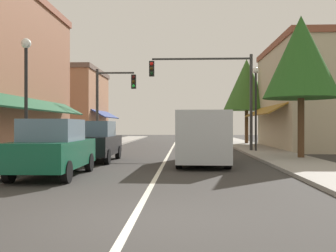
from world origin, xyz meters
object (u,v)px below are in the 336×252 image
object	(u,v)px
parked_car_nearest_left	(53,148)
street_lamp_left_near	(26,81)
traffic_signal_mast_arm	(215,84)
van_in_lane	(203,136)
traffic_signal_left_corner	(110,97)
street_lamp_right_mid	(256,95)
tree_right_near	(301,57)
tree_right_far	(247,85)
parked_car_second_left	(95,141)

from	to	relation	value
parked_car_nearest_left	street_lamp_left_near	xyz separation A→B (m)	(-1.65, 1.89, 2.30)
traffic_signal_mast_arm	van_in_lane	bearing A→B (deg)	-98.42
street_lamp_left_near	parked_car_nearest_left	bearing A→B (deg)	-48.89
traffic_signal_left_corner	street_lamp_right_mid	bearing A→B (deg)	-13.49
parked_car_nearest_left	van_in_lane	world-z (taller)	van_in_lane
traffic_signal_mast_arm	tree_right_near	bearing A→B (deg)	-54.76
van_in_lane	traffic_signal_left_corner	xyz separation A→B (m)	(-5.53, 8.98, 2.29)
parked_car_nearest_left	traffic_signal_left_corner	xyz separation A→B (m)	(-0.76, 12.93, 2.55)
street_lamp_right_mid	tree_right_near	distance (m)	4.99
parked_car_nearest_left	street_lamp_left_near	size ratio (longest dim) A/B	0.88
traffic_signal_mast_arm	traffic_signal_left_corner	xyz separation A→B (m)	(-6.59, 1.79, -0.59)
tree_right_near	tree_right_far	size ratio (longest dim) A/B	0.93
van_in_lane	tree_right_far	distance (m)	17.36
van_in_lane	tree_right_far	size ratio (longest dim) A/B	0.74
van_in_lane	parked_car_nearest_left	bearing A→B (deg)	-138.72
street_lamp_left_near	tree_right_near	distance (m)	11.91
traffic_signal_mast_arm	street_lamp_right_mid	distance (m)	2.46
traffic_signal_left_corner	street_lamp_left_near	xyz separation A→B (m)	(-0.90, -11.04, -0.25)
parked_car_second_left	street_lamp_right_mid	bearing A→B (deg)	34.79
street_lamp_left_near	tree_right_near	size ratio (longest dim) A/B	0.71
street_lamp_right_mid	tree_right_near	size ratio (longest dim) A/B	0.75
street_lamp_right_mid	tree_right_far	distance (m)	9.71
traffic_signal_left_corner	tree_right_far	xyz separation A→B (m)	(9.92, 7.38, 1.51)
traffic_signal_mast_arm	street_lamp_right_mid	bearing A→B (deg)	-8.68
van_in_lane	tree_right_near	size ratio (longest dim) A/B	0.79
van_in_lane	street_lamp_right_mid	distance (m)	7.94
tree_right_near	parked_car_second_left	bearing A→B (deg)	-173.33
tree_right_near	tree_right_far	bearing A→B (deg)	90.81
parked_car_second_left	traffic_signal_mast_arm	size ratio (longest dim) A/B	0.67
street_lamp_right_mid	traffic_signal_left_corner	bearing A→B (deg)	166.51
parked_car_second_left	tree_right_near	world-z (taller)	tree_right_near
traffic_signal_left_corner	street_lamp_right_mid	xyz separation A→B (m)	(8.93, -2.14, -0.11)
traffic_signal_mast_arm	tree_right_near	xyz separation A→B (m)	(3.53, -5.00, 0.68)
parked_car_second_left	traffic_signal_left_corner	size ratio (longest dim) A/B	0.79
tree_right_near	traffic_signal_mast_arm	bearing A→B (deg)	125.24
street_lamp_right_mid	tree_right_near	xyz separation A→B (m)	(1.20, -4.64, 1.38)
parked_car_nearest_left	street_lamp_right_mid	xyz separation A→B (m)	(8.17, 10.79, 2.44)
parked_car_second_left	van_in_lane	world-z (taller)	van_in_lane
parked_car_second_left	street_lamp_left_near	world-z (taller)	street_lamp_left_near
parked_car_second_left	tree_right_near	bearing A→B (deg)	6.10
parked_car_second_left	street_lamp_right_mid	size ratio (longest dim) A/B	0.83
street_lamp_right_mid	parked_car_nearest_left	bearing A→B (deg)	-127.15
traffic_signal_mast_arm	tree_right_far	size ratio (longest dim) A/B	0.86
parked_car_second_left	street_lamp_left_near	size ratio (longest dim) A/B	0.87
parked_car_second_left	traffic_signal_mast_arm	bearing A→B (deg)	46.11
parked_car_nearest_left	tree_right_near	distance (m)	11.84
tree_right_near	traffic_signal_left_corner	bearing A→B (deg)	146.18
van_in_lane	street_lamp_right_mid	world-z (taller)	street_lamp_right_mid
van_in_lane	street_lamp_right_mid	bearing A→B (deg)	65.28
parked_car_second_left	street_lamp_left_near	bearing A→B (deg)	-119.58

